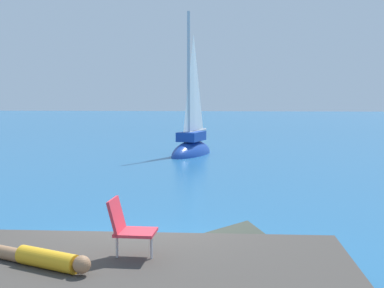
{
  "coord_description": "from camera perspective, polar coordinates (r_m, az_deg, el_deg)",
  "views": [
    {
      "loc": [
        1.61,
        -9.11,
        2.86
      ],
      "look_at": [
        -0.08,
        12.43,
        0.82
      ],
      "focal_mm": 49.67,
      "sensor_mm": 36.0,
      "label": 1
    }
  ],
  "objects": [
    {
      "name": "sailboat_near",
      "position": [
        25.1,
        -0.05,
        -0.25
      ],
      "size": [
        2.32,
        4.04,
        7.29
      ],
      "rotation": [
        0.0,
        0.0,
        4.43
      ],
      "color": "#193D99",
      "rests_on": "ground"
    },
    {
      "name": "boulder_seaward",
      "position": [
        8.82,
        4.96,
        -13.56
      ],
      "size": [
        1.91,
        2.1,
        1.28
      ],
      "primitive_type": "cube",
      "rotation": [
        -0.18,
        -0.14,
        2.03
      ],
      "color": "#3D4237",
      "rests_on": "ground"
    },
    {
      "name": "boulder_inland",
      "position": [
        9.4,
        -16.26,
        -12.55
      ],
      "size": [
        1.27,
        1.06,
        0.76
      ],
      "primitive_type": "cube",
      "rotation": [
        -0.05,
        0.11,
        0.15
      ],
      "color": "#393432",
      "rests_on": "ground"
    },
    {
      "name": "ground_plane",
      "position": [
        9.68,
        -5.4,
        -11.82
      ],
      "size": [
        160.0,
        160.0,
        0.0
      ],
      "primitive_type": "plane",
      "color": "#236093"
    },
    {
      "name": "beach_chair",
      "position": [
        7.19,
        -6.97,
        -8.66
      ],
      "size": [
        0.61,
        0.5,
        0.8
      ],
      "rotation": [
        0.0,
        0.0,
        6.25
      ],
      "color": "#E03342",
      "rests_on": "shore_ledge"
    },
    {
      "name": "person_sunbather",
      "position": [
        7.12,
        -15.99,
        -11.7
      ],
      "size": [
        1.65,
        0.88,
        0.25
      ],
      "rotation": [
        0.0,
        0.0,
        2.71
      ],
      "color": "gold",
      "rests_on": "shore_ledge"
    }
  ]
}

